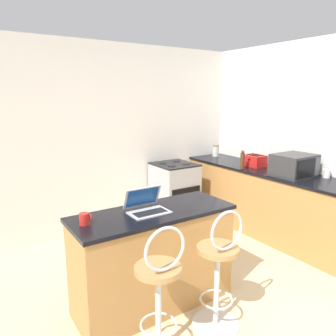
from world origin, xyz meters
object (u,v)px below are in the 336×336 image
microwave (294,165)px  storage_jar (216,151)px  bar_stool_far (219,272)px  stove_range (174,193)px  mug_red (84,219)px  mug_white (327,174)px  pepper_mill (242,160)px  laptop (146,206)px  toaster (255,161)px  bar_stool_near (159,295)px

microwave → storage_jar: (0.11, 1.58, -0.04)m
bar_stool_far → storage_jar: size_ratio=5.50×
stove_range → mug_red: 2.52m
microwave → storage_jar: bearing=86.2°
stove_range → mug_white: (1.08, -1.73, 0.50)m
stove_range → storage_jar: size_ratio=4.81×
storage_jar → mug_white: bearing=-85.0°
pepper_mill → mug_red: 2.62m
laptop → microwave: bearing=2.9°
stove_range → storage_jar: 1.08m
laptop → storage_jar: size_ratio=1.80×
microwave → stove_range: (-0.81, 1.45, -0.59)m
microwave → toaster: (0.05, 0.68, -0.06)m
stove_range → storage_jar: storage_jar is taller
bar_stool_near → toaster: size_ratio=3.72×
bar_stool_far → mug_white: bar_stool_far is taller
pepper_mill → mug_white: pepper_mill is taller
laptop → pepper_mill: pepper_mill is taller
bar_stool_near → mug_red: size_ratio=11.07×
pepper_mill → storage_jar: 0.99m
microwave → stove_range: microwave is taller
bar_stool_near → pepper_mill: size_ratio=4.05×
toaster → stove_range: size_ratio=0.31×
stove_range → bar_stool_near: bearing=-126.6°
bar_stool_far → bar_stool_near: bearing=180.0°
laptop → microwave: microwave is taller
laptop → pepper_mill: 2.10m
pepper_mill → microwave: bearing=-70.9°
bar_stool_near → pepper_mill: bearing=31.7°
stove_range → mug_red: (-1.92, -1.56, 0.50)m
bar_stool_far → laptop: 0.81m
pepper_mill → bar_stool_far: bearing=-140.2°
toaster → stove_range: toaster is taller
bar_stool_near → mug_white: size_ratio=10.04×
bar_stool_far → microwave: size_ratio=2.13×
stove_range → mug_white: mug_white is taller
toaster → stove_range: (-0.86, 0.77, -0.53)m
mug_white → bar_stool_near: bearing=-171.2°
mug_white → laptop: bearing=176.2°
bar_stool_near → toaster: bearing=29.2°
mug_white → storage_jar: bearing=95.0°
storage_jar → bar_stool_near: bearing=-137.8°
microwave → mug_red: 2.73m
pepper_mill → bar_stool_near: bearing=-148.3°
bar_stool_far → pepper_mill: pepper_mill is taller
microwave → toaster: microwave is taller
mug_red → storage_jar: 3.30m
laptop → toaster: 2.36m
stove_range → pepper_mill: (0.58, -0.80, 0.57)m
stove_range → mug_red: mug_red is taller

